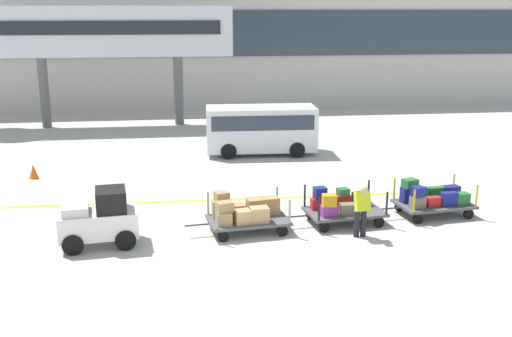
# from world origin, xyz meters

# --- Properties ---
(ground_plane) EXTENTS (120.00, 120.00, 0.00)m
(ground_plane) POSITION_xyz_m (0.00, 0.00, 0.00)
(ground_plane) COLOR #B2ADA0
(apron_lead_line) EXTENTS (19.26, 0.36, 0.01)m
(apron_lead_line) POSITION_xyz_m (-2.85, 6.00, 0.00)
(apron_lead_line) COLOR yellow
(apron_lead_line) RESTS_ON ground_plane
(terminal_building) EXTENTS (55.36, 2.51, 8.64)m
(terminal_building) POSITION_xyz_m (0.00, 25.98, 4.33)
(terminal_building) COLOR #BCB7AD
(terminal_building) RESTS_ON ground_plane
(jet_bridge) EXTENTS (15.11, 3.00, 6.41)m
(jet_bridge) POSITION_xyz_m (-6.64, 19.99, 5.05)
(jet_bridge) COLOR silver
(jet_bridge) RESTS_ON ground_plane
(baggage_tug) EXTENTS (2.22, 1.45, 1.58)m
(baggage_tug) POSITION_xyz_m (-3.60, 2.37, 0.75)
(baggage_tug) COLOR white
(baggage_tug) RESTS_ON ground_plane
(baggage_cart_lead) EXTENTS (3.07, 1.67, 1.17)m
(baggage_cart_lead) POSITION_xyz_m (0.43, 2.91, 0.56)
(baggage_cart_lead) COLOR #4C4C4F
(baggage_cart_lead) RESTS_ON ground_plane
(baggage_cart_middle) EXTENTS (3.07, 1.67, 1.10)m
(baggage_cart_middle) POSITION_xyz_m (3.39, 3.27, 0.52)
(baggage_cart_middle) COLOR #4C4C4F
(baggage_cart_middle) RESTS_ON ground_plane
(baggage_cart_tail) EXTENTS (3.07, 1.67, 1.15)m
(baggage_cart_tail) POSITION_xyz_m (6.43, 3.64, 0.54)
(baggage_cart_tail) COLOR #4C4C4F
(baggage_cart_tail) RESTS_ON ground_plane
(baggage_handler) EXTENTS (0.42, 0.45, 1.56)m
(baggage_handler) POSITION_xyz_m (3.66, 2.04, 0.87)
(baggage_handler) COLOR black
(baggage_handler) RESTS_ON ground_plane
(shuttle_van) EXTENTS (4.85, 2.08, 2.10)m
(shuttle_van) POSITION_xyz_m (2.19, 12.53, 1.23)
(shuttle_van) COLOR silver
(shuttle_van) RESTS_ON ground_plane
(safety_cone_far) EXTENTS (0.36, 0.36, 0.55)m
(safety_cone_far) POSITION_xyz_m (-6.96, 9.56, 0.28)
(safety_cone_far) COLOR #EA590F
(safety_cone_far) RESTS_ON ground_plane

